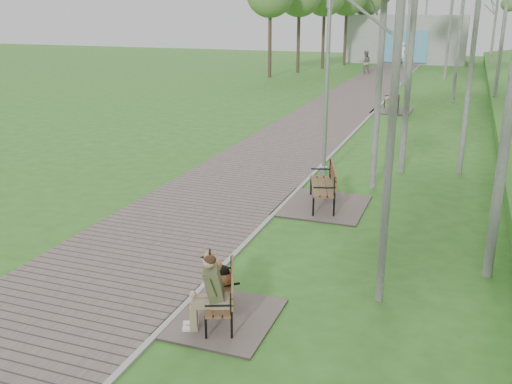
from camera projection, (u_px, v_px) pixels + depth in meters
walkway at (321, 121)px, 24.03m from camera, size 3.50×67.00×0.04m
kerb at (362, 124)px, 23.45m from camera, size 0.10×67.00×0.05m
building_north at (407, 39)px, 49.65m from camera, size 10.00×5.20×4.00m
bench_main at (216, 297)px, 8.68m from camera, size 1.59×1.76×1.38m
bench_second at (322, 197)px, 13.73m from camera, size 2.01×2.24×1.23m
bench_third at (391, 107)px, 26.32m from camera, size 1.76×1.95×1.08m
lamp_post_second at (326, 97)px, 15.57m from camera, size 0.19×0.19×4.81m
lamp_post_third at (406, 46)px, 34.55m from camera, size 0.19×0.19×5.02m
lamp_post_far at (424, 34)px, 46.88m from camera, size 0.21×0.21×5.38m
pedestrian_near at (402, 54)px, 46.99m from camera, size 0.79×0.63×1.88m
pedestrian_far at (365, 63)px, 40.66m from camera, size 0.94×0.81×1.67m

